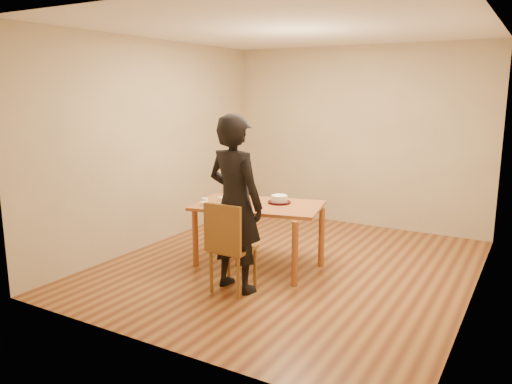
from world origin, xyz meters
The scene contains 16 objects.
room_shell centered at (0.00, 0.34, 1.35)m, with size 4.00×4.50×2.70m.
dining_table centered at (-0.33, -0.17, 0.73)m, with size 1.45×0.86×0.04m, color brown.
dining_chair centered at (-0.18, -0.95, 0.45)m, with size 0.38×0.38×0.04m, color brown.
cake_plate centered at (-0.14, 0.00, 0.76)m, with size 0.27×0.27×0.02m, color #AD0B2C.
cake centered at (-0.14, 0.00, 0.80)m, with size 0.19×0.19×0.06m, color white.
frosting_dome centered at (-0.14, 0.00, 0.84)m, with size 0.19×0.19×0.03m, color white.
frosting_tub centered at (-0.41, -0.57, 0.79)m, with size 0.10×0.10×0.09m, color white.
frosting_lid centered at (-0.80, -0.50, 0.75)m, with size 0.10×0.10×0.01m, color #1B3BAF.
frosting_dollop centered at (-0.80, -0.50, 0.77)m, with size 0.04×0.04×0.02m, color white.
ramekin_green centered at (-0.84, -0.54, 0.77)m, with size 0.08×0.08×0.04m, color white.
ramekin_yellow centered at (-0.80, -0.22, 0.77)m, with size 0.09×0.09×0.04m, color white.
ramekin_multi centered at (-0.95, -0.36, 0.77)m, with size 0.08×0.08×0.04m, color white.
candy_box_pink centered at (-0.89, 0.21, 0.76)m, with size 0.14×0.07×0.02m, color #E736A8.
candy_box_green centered at (-0.89, 0.22, 0.78)m, with size 0.12×0.06×0.02m, color #27921B.
spatula centered at (-0.64, -0.71, 0.75)m, with size 0.14×0.01×0.01m, color black.
person centered at (-0.18, -0.90, 0.91)m, with size 0.67×0.44×1.83m, color black.
Camera 1 is at (2.49, -5.06, 2.04)m, focal length 35.00 mm.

